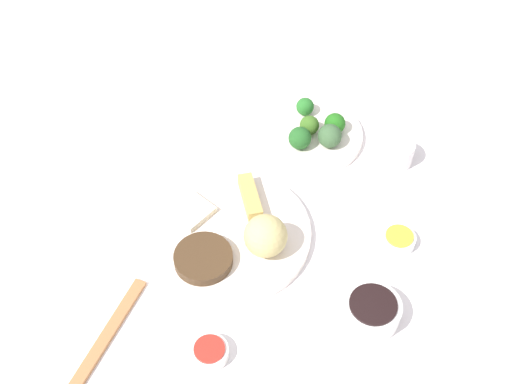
{
  "coord_description": "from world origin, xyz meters",
  "views": [
    {
      "loc": [
        -0.66,
        0.2,
        1.0
      ],
      "look_at": [
        0.08,
        -0.07,
        0.06
      ],
      "focal_mm": 47.04,
      "sensor_mm": 36.0,
      "label": 1
    }
  ],
  "objects": [
    {
      "name": "tabletop",
      "position": [
        0.0,
        0.0,
        0.01
      ],
      "size": [
        2.2,
        2.2,
        0.02
      ],
      "primitive_type": "cube",
      "color": "white",
      "rests_on": "ground"
    },
    {
      "name": "main_plate",
      "position": [
        0.03,
        0.01,
        0.03
      ],
      "size": [
        0.3,
        0.3,
        0.02
      ],
      "primitive_type": "cylinder",
      "color": "white",
      "rests_on": "tabletop"
    },
    {
      "name": "rice_scoop",
      "position": [
        -0.03,
        -0.04,
        0.07
      ],
      "size": [
        0.08,
        0.08,
        0.08
      ],
      "primitive_type": "sphere",
      "color": "tan",
      "rests_on": "main_plate"
    },
    {
      "name": "spring_roll",
      "position": [
        0.08,
        -0.05,
        0.05
      ],
      "size": [
        0.1,
        0.04,
        0.03
      ],
      "primitive_type": "cube",
      "rotation": [
        0.0,
        0.0,
        3.01
      ],
      "color": "tan",
      "rests_on": "main_plate"
    },
    {
      "name": "crab_rangoon_wonton",
      "position": [
        0.09,
        0.05,
        0.04
      ],
      "size": [
        0.09,
        0.09,
        0.01
      ],
      "primitive_type": "cube",
      "rotation": [
        0.0,
        0.0,
        0.5
      ],
      "color": "beige",
      "rests_on": "main_plate"
    },
    {
      "name": "stir_fry_heap",
      "position": [
        -0.02,
        0.07,
        0.05
      ],
      "size": [
        0.1,
        0.1,
        0.02
      ],
      "primitive_type": "cylinder",
      "color": "#452F1B",
      "rests_on": "main_plate"
    },
    {
      "name": "broccoli_plate",
      "position": [
        0.21,
        -0.23,
        0.03
      ],
      "size": [
        0.22,
        0.22,
        0.01
      ],
      "primitive_type": "cylinder",
      "color": "white",
      "rests_on": "tabletop"
    },
    {
      "name": "broccoli_floret_0",
      "position": [
        0.27,
        -0.24,
        0.05
      ],
      "size": [
        0.04,
        0.04,
        0.04
      ],
      "primitive_type": "sphere",
      "color": "#276D27",
      "rests_on": "broccoli_plate"
    },
    {
      "name": "broccoli_floret_1",
      "position": [
        0.21,
        -0.23,
        0.05
      ],
      "size": [
        0.04,
        0.04,
        0.04
      ],
      "primitive_type": "sphere",
      "color": "#3B6721",
      "rests_on": "broccoli_plate"
    },
    {
      "name": "broccoli_floret_2",
      "position": [
        0.2,
        -0.28,
        0.06
      ],
      "size": [
        0.04,
        0.04,
        0.04
      ],
      "primitive_type": "sphere",
      "color": "#236A1B",
      "rests_on": "broccoli_plate"
    },
    {
      "name": "broccoli_floret_3",
      "position": [
        0.18,
        -0.2,
        0.06
      ],
      "size": [
        0.05,
        0.05,
        0.05
      ],
      "primitive_type": "sphere",
      "color": "#235B23",
      "rests_on": "broccoli_plate"
    },
    {
      "name": "broccoli_floret_4",
      "position": [
        0.17,
        -0.25,
        0.06
      ],
      "size": [
        0.05,
        0.05,
        0.05
      ],
      "primitive_type": "sphere",
      "color": "#3A5D37",
      "rests_on": "broccoli_plate"
    },
    {
      "name": "soy_sauce_bowl",
      "position": [
        -0.21,
        -0.16,
        0.04
      ],
      "size": [
        0.09,
        0.09,
        0.04
      ],
      "primitive_type": "cylinder",
      "color": "white",
      "rests_on": "tabletop"
    },
    {
      "name": "soy_sauce_bowl_liquid",
      "position": [
        -0.21,
        -0.16,
        0.06
      ],
      "size": [
        0.08,
        0.08,
        0.0
      ],
      "primitive_type": "cylinder",
      "color": "black",
      "rests_on": "soy_sauce_bowl"
    },
    {
      "name": "sauce_ramekin_sweet_and_sour",
      "position": [
        -0.18,
        0.11,
        0.03
      ],
      "size": [
        0.06,
        0.06,
        0.02
      ],
      "primitive_type": "cylinder",
      "color": "white",
      "rests_on": "tabletop"
    },
    {
      "name": "sauce_ramekin_sweet_and_sour_liquid",
      "position": [
        -0.18,
        0.11,
        0.04
      ],
      "size": [
        0.05,
        0.05,
        0.0
      ],
      "primitive_type": "cylinder",
      "color": "red",
      "rests_on": "sauce_ramekin_sweet_and_sour"
    },
    {
      "name": "sauce_ramekin_hot_mustard",
      "position": [
        -0.09,
        -0.27,
        0.03
      ],
      "size": [
        0.06,
        0.06,
        0.02
      ],
      "primitive_type": "cylinder",
      "color": "white",
      "rests_on": "tabletop"
    },
    {
      "name": "sauce_ramekin_hot_mustard_liquid",
      "position": [
        -0.09,
        -0.27,
        0.04
      ],
      "size": [
        0.05,
        0.05,
        0.0
      ],
      "primitive_type": "cylinder",
      "color": "yellow",
      "rests_on": "sauce_ramekin_hot_mustard"
    },
    {
      "name": "teacup",
      "position": [
        0.09,
        -0.36,
        0.04
      ],
      "size": [
        0.07,
        0.07,
        0.05
      ],
      "primitive_type": "cylinder",
      "color": "white",
      "rests_on": "tabletop"
    },
    {
      "name": "chopsticks_pair",
      "position": [
        -0.09,
        0.25,
        0.02
      ],
      "size": [
        0.17,
        0.16,
        0.01
      ],
      "primitive_type": "cube",
      "rotation": [
        0.0,
        0.0,
        2.39
      ],
      "color": "#AE7243",
      "rests_on": "tabletop"
    }
  ]
}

